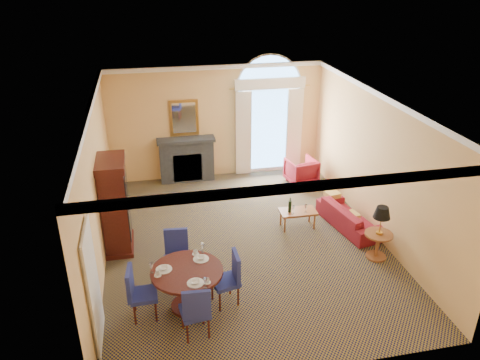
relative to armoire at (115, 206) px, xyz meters
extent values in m
plane|color=#111337|center=(2.72, -0.39, -1.00)|extent=(7.50, 7.50, 0.00)
cube|color=#ECBA71|center=(2.72, 3.36, 0.60)|extent=(6.00, 0.04, 3.20)
cube|color=#ECBA71|center=(-0.28, -0.39, 0.60)|extent=(0.04, 7.50, 3.20)
cube|color=#ECBA71|center=(5.72, -0.39, 0.60)|extent=(0.04, 7.50, 3.20)
cube|color=silver|center=(2.72, -0.39, 2.20)|extent=(6.00, 7.50, 0.04)
cube|color=white|center=(2.72, -0.39, 2.14)|extent=(6.00, 7.50, 0.12)
cube|color=white|center=(-0.24, -2.79, 0.03)|extent=(0.08, 0.90, 2.06)
cube|color=#363A3F|center=(1.82, 3.16, -0.40)|extent=(1.50, 0.40, 1.20)
cube|color=#363A3F|center=(1.82, 3.13, 0.24)|extent=(1.60, 0.46, 0.08)
cube|color=gold|center=(1.82, 3.33, 0.80)|extent=(0.80, 0.04, 1.00)
cube|color=silver|center=(1.82, 3.31, 0.80)|extent=(0.64, 0.02, 0.84)
cube|color=white|center=(4.22, 3.34, 0.25)|extent=(1.90, 0.04, 2.50)
cube|color=#80ACD6|center=(4.22, 3.33, 0.25)|extent=(1.70, 0.02, 2.30)
cylinder|color=white|center=(4.22, 3.34, 1.50)|extent=(1.90, 0.04, 1.90)
cube|color=beige|center=(3.47, 3.22, 0.25)|extent=(0.45, 0.06, 2.45)
cube|color=beige|center=(4.97, 3.22, 0.25)|extent=(0.45, 0.06, 2.45)
cube|color=beige|center=(4.22, 3.22, 1.65)|extent=(2.00, 0.08, 0.30)
cube|color=#3A120D|center=(0.00, 0.00, -0.04)|extent=(0.53, 0.96, 1.91)
cube|color=#3A120D|center=(0.00, 0.00, 0.99)|extent=(0.59, 1.05, 0.15)
cube|color=#3A120D|center=(0.00, 0.00, -0.95)|extent=(0.59, 1.05, 0.10)
cylinder|color=#3A120D|center=(1.27, -2.30, -0.22)|extent=(1.28, 1.28, 0.05)
cylinder|color=#3A120D|center=(1.27, -2.30, -0.62)|extent=(0.17, 0.17, 0.75)
cylinder|color=#3A120D|center=(1.27, -2.30, -0.96)|extent=(0.64, 0.64, 0.06)
cylinder|color=white|center=(1.56, -2.02, -0.19)|extent=(0.29, 0.29, 0.01)
imported|color=white|center=(1.56, -2.02, -0.16)|extent=(0.15, 0.15, 0.04)
imported|color=white|center=(1.48, -1.84, -0.15)|extent=(0.09, 0.09, 0.07)
cylinder|color=white|center=(0.88, -2.20, -0.19)|extent=(0.29, 0.29, 0.01)
imported|color=white|center=(0.88, -2.20, -0.16)|extent=(0.15, 0.15, 0.04)
imported|color=white|center=(0.77, -2.35, -0.15)|extent=(0.09, 0.09, 0.07)
cylinder|color=white|center=(1.37, -2.69, -0.19)|extent=(0.29, 0.29, 0.01)
imported|color=white|center=(1.37, -2.69, -0.16)|extent=(0.15, 0.15, 0.04)
imported|color=white|center=(1.57, -2.71, -0.15)|extent=(0.09, 0.09, 0.07)
cube|color=navy|center=(1.19, -1.45, -0.54)|extent=(0.56, 0.56, 0.08)
cube|color=navy|center=(1.17, -1.25, -0.24)|extent=(0.46, 0.11, 0.55)
cylinder|color=#3A120D|center=(1.32, -1.23, -0.79)|extent=(0.04, 0.04, 0.42)
cylinder|color=#3A120D|center=(0.97, -1.33, -0.79)|extent=(0.04, 0.04, 0.42)
cylinder|color=#3A120D|center=(1.41, -1.58, -0.79)|extent=(0.04, 0.04, 0.42)
cylinder|color=#3A120D|center=(1.06, -1.67, -0.79)|extent=(0.04, 0.04, 0.42)
cube|color=navy|center=(1.32, -2.99, -0.54)|extent=(0.51, 0.51, 0.08)
cube|color=navy|center=(1.33, -3.20, -0.24)|extent=(0.46, 0.10, 0.55)
cylinder|color=#3A120D|center=(1.16, -3.19, -0.79)|extent=(0.04, 0.04, 0.42)
cylinder|color=#3A120D|center=(1.52, -3.14, -0.79)|extent=(0.04, 0.04, 0.42)
cylinder|color=#3A120D|center=(1.12, -2.83, -0.79)|extent=(0.04, 0.04, 0.42)
cylinder|color=#3A120D|center=(1.47, -2.79, -0.79)|extent=(0.04, 0.04, 0.42)
cube|color=navy|center=(1.94, -2.31, -0.54)|extent=(0.55, 0.55, 0.08)
cube|color=navy|center=(2.15, -2.31, -0.24)|extent=(0.08, 0.46, 0.55)
cylinder|color=#3A120D|center=(2.15, -2.44, -0.79)|extent=(0.04, 0.04, 0.42)
cylinder|color=#3A120D|center=(2.07, -2.10, -0.79)|extent=(0.04, 0.04, 0.42)
cylinder|color=#3A120D|center=(1.80, -2.53, -0.79)|extent=(0.04, 0.04, 0.42)
cylinder|color=#3A120D|center=(1.72, -2.18, -0.79)|extent=(0.04, 0.04, 0.42)
cube|color=navy|center=(0.50, -2.38, -0.54)|extent=(0.46, 0.46, 0.08)
cube|color=navy|center=(0.29, -2.40, -0.24)|extent=(0.12, 0.46, 0.55)
cylinder|color=#3A120D|center=(0.32, -2.20, -0.79)|extent=(0.04, 0.04, 0.42)
cylinder|color=#3A120D|center=(0.32, -2.56, -0.79)|extent=(0.04, 0.04, 0.42)
cylinder|color=#3A120D|center=(0.68, -2.20, -0.79)|extent=(0.04, 0.04, 0.42)
cylinder|color=#3A120D|center=(0.68, -2.56, -0.79)|extent=(0.04, 0.04, 0.42)
imported|color=maroon|center=(5.27, -0.23, -0.73)|extent=(1.06, 1.93, 0.53)
imported|color=maroon|center=(4.94, 2.32, -0.64)|extent=(0.89, 0.91, 0.71)
cube|color=brown|center=(4.08, 0.00, -0.59)|extent=(0.86, 0.49, 0.05)
cylinder|color=brown|center=(3.72, -0.17, -0.81)|extent=(0.04, 0.04, 0.38)
cylinder|color=brown|center=(4.43, -0.17, -0.81)|extent=(0.04, 0.04, 0.38)
cylinder|color=brown|center=(3.72, 0.17, -0.81)|extent=(0.04, 0.04, 0.38)
cylinder|color=brown|center=(4.43, 0.17, -0.81)|extent=(0.04, 0.04, 0.38)
cylinder|color=brown|center=(5.32, -1.53, -0.43)|extent=(0.58, 0.58, 0.04)
cylinder|color=brown|center=(5.32, -1.53, -0.72)|extent=(0.08, 0.08, 0.54)
cylinder|color=brown|center=(5.32, -1.53, -0.98)|extent=(0.43, 0.43, 0.04)
camera|label=1|loc=(0.81, -9.06, 4.69)|focal=35.00mm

